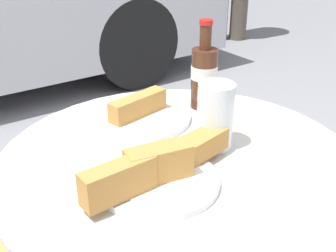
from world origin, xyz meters
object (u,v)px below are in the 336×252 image
object	(u,v)px
bistro_table	(177,228)
lunch_plate_near	(159,170)
drinking_glass	(215,119)
lunch_plate_far	(137,114)
cola_bottle_left	(204,74)

from	to	relation	value
bistro_table	lunch_plate_near	distance (m)	0.22
lunch_plate_near	drinking_glass	bearing A→B (deg)	15.90
lunch_plate_far	drinking_glass	bearing A→B (deg)	-72.22
cola_bottle_left	lunch_plate_near	xyz separation A→B (m)	(-0.27, -0.21, -0.06)
drinking_glass	lunch_plate_far	distance (m)	0.21
cola_bottle_left	lunch_plate_near	bearing A→B (deg)	-141.97
lunch_plate_near	cola_bottle_left	bearing A→B (deg)	38.03
cola_bottle_left	drinking_glass	xyz separation A→B (m)	(-0.11, -0.16, -0.02)
drinking_glass	lunch_plate_near	bearing A→B (deg)	-164.10
cola_bottle_left	lunch_plate_far	xyz separation A→B (m)	(-0.17, 0.03, -0.07)
drinking_glass	lunch_plate_far	xyz separation A→B (m)	(-0.06, 0.19, -0.05)
lunch_plate_near	lunch_plate_far	xyz separation A→B (m)	(0.10, 0.24, -0.01)
cola_bottle_left	drinking_glass	world-z (taller)	cola_bottle_left
bistro_table	lunch_plate_far	distance (m)	0.26
bistro_table	lunch_plate_far	xyz separation A→B (m)	(0.02, 0.18, 0.19)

